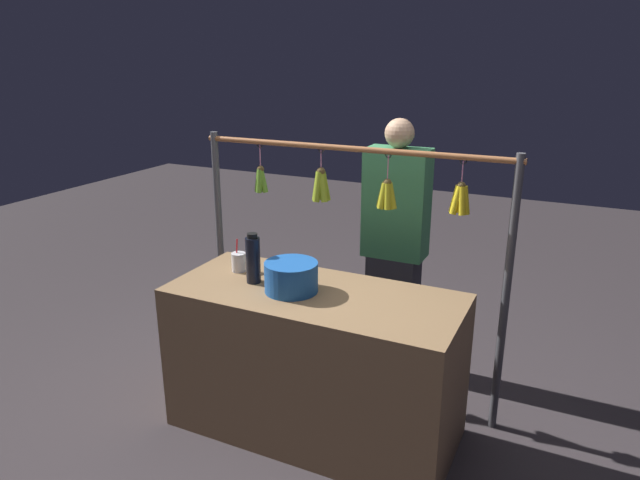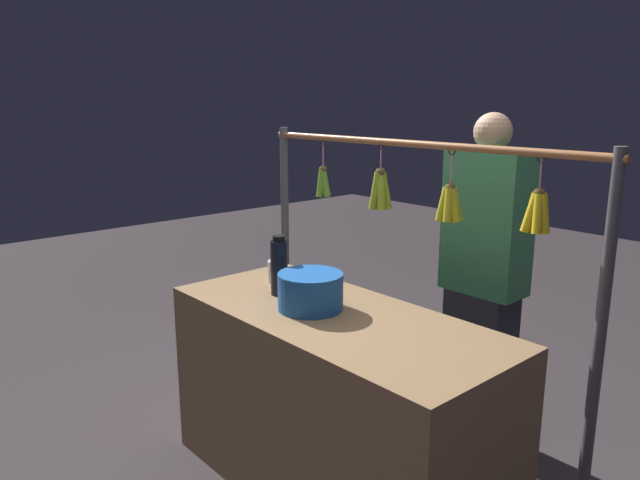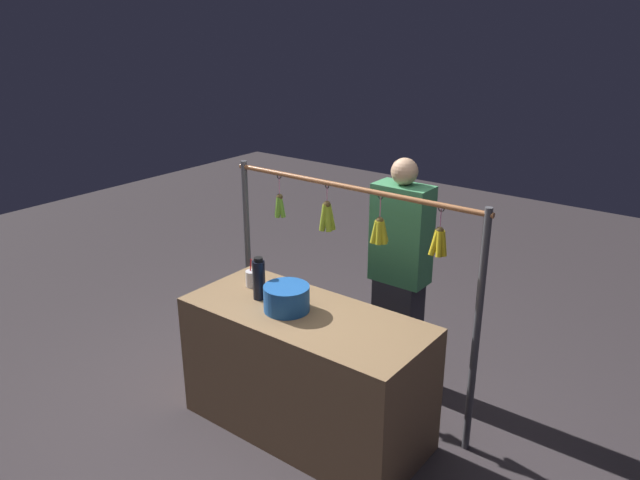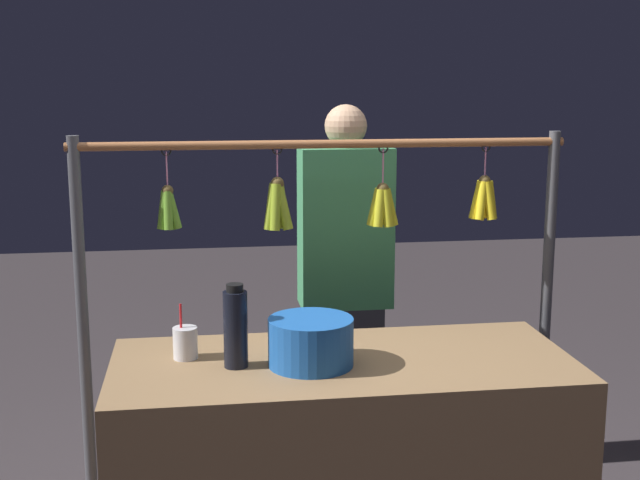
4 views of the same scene
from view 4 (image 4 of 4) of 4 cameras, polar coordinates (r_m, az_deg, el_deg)
market_counter at (r=2.97m, az=1.54°, el=-15.64°), size 1.53×0.67×0.82m
display_rack at (r=3.17m, az=0.78°, el=-1.31°), size 1.85×0.11×1.54m
water_bottle at (r=2.72m, az=-5.77°, el=-5.94°), size 0.08×0.08×0.28m
blue_bucket at (r=2.74m, az=-0.63°, el=-6.94°), size 0.28×0.28×0.16m
drink_cup at (r=2.84m, az=-9.15°, el=-6.91°), size 0.08×0.08×0.19m
vendor_person at (r=3.64m, az=1.70°, el=-3.92°), size 0.39×0.21×1.64m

